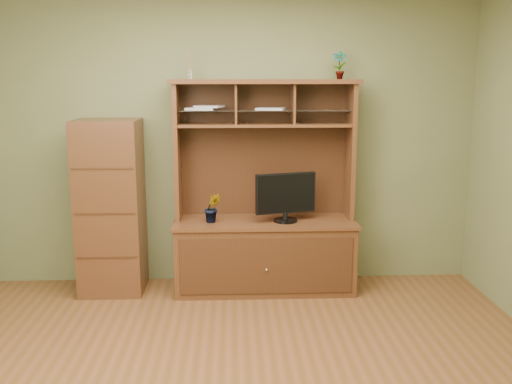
{
  "coord_description": "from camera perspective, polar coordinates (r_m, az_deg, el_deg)",
  "views": [
    {
      "loc": [
        -0.01,
        -3.28,
        1.91
      ],
      "look_at": [
        0.18,
        1.2,
        1.01
      ],
      "focal_mm": 40.0,
      "sensor_mm": 36.0,
      "label": 1
    }
  ],
  "objects": [
    {
      "name": "room",
      "position": [
        3.33,
        -2.25,
        1.66
      ],
      "size": [
        4.54,
        4.04,
        2.74
      ],
      "color": "brown",
      "rests_on": "ground"
    },
    {
      "name": "media_hutch",
      "position": [
        5.21,
        0.86,
        -4.12
      ],
      "size": [
        1.66,
        0.61,
        1.9
      ],
      "color": "#432413",
      "rests_on": "room"
    },
    {
      "name": "monitor",
      "position": [
        5.06,
        2.99,
        -0.43
      ],
      "size": [
        0.54,
        0.21,
        0.44
      ],
      "rotation": [
        0.0,
        0.0,
        0.27
      ],
      "color": "black",
      "rests_on": "media_hutch"
    },
    {
      "name": "orchid_plant",
      "position": [
        5.06,
        -4.38,
        -1.58
      ],
      "size": [
        0.15,
        0.13,
        0.27
      ],
      "primitive_type": "imported",
      "rotation": [
        0.0,
        0.0,
        0.07
      ],
      "color": "#2E531C",
      "rests_on": "media_hutch"
    },
    {
      "name": "top_plant",
      "position": [
        5.18,
        8.35,
        12.46
      ],
      "size": [
        0.15,
        0.12,
        0.25
      ],
      "primitive_type": "imported",
      "rotation": [
        0.0,
        0.0,
        -0.25
      ],
      "color": "#316423",
      "rests_on": "media_hutch"
    },
    {
      "name": "reed_diffuser",
      "position": [
        5.1,
        -6.73,
        12.23
      ],
      "size": [
        0.05,
        0.05,
        0.25
      ],
      "color": "silver",
      "rests_on": "media_hutch"
    },
    {
      "name": "magazines",
      "position": [
        5.1,
        -2.96,
        8.38
      ],
      "size": [
        0.9,
        0.25,
        0.04
      ],
      "color": "#B6B6BB",
      "rests_on": "media_hutch"
    },
    {
      "name": "side_cabinet",
      "position": [
        5.26,
        -14.33,
        -1.47
      ],
      "size": [
        0.56,
        0.51,
        1.56
      ],
      "color": "#432413",
      "rests_on": "room"
    }
  ]
}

